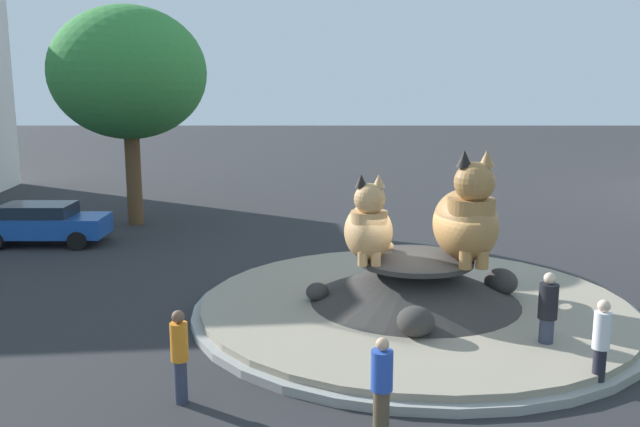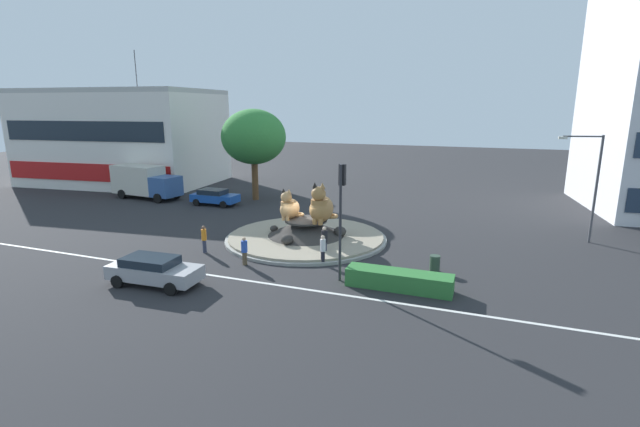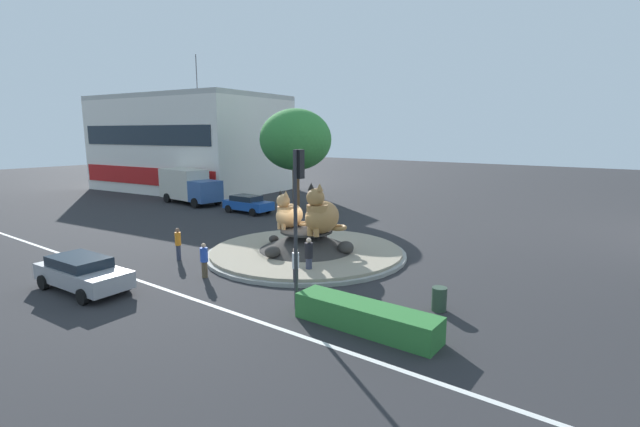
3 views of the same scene
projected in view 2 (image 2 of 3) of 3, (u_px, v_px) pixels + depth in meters
ground_plane at (306, 240)px, 30.65m from camera, size 160.00×160.00×0.00m
lane_centreline at (247, 281)px, 23.40m from camera, size 112.00×0.20×0.01m
roundabout_island at (306, 233)px, 30.54m from camera, size 10.82×10.82×1.39m
cat_statue_calico at (289, 207)px, 30.42m from camera, size 1.40×2.14×2.12m
cat_statue_tabby at (321, 207)px, 29.49m from camera, size 1.67×2.72×2.69m
traffic_light_mast at (341, 202)px, 22.59m from camera, size 0.33×0.46×5.99m
shophouse_block at (124, 137)px, 53.04m from camera, size 21.99×15.00×14.52m
clipped_hedge_strip at (399, 280)px, 22.25m from camera, size 5.19×1.20×0.90m
broadleaf_tree_behind_island at (254, 137)px, 42.59m from camera, size 6.06×6.06×8.58m
streetlight_arm at (592, 180)px, 29.10m from camera, size 2.66×0.73×7.02m
pedestrian_blue_shirt at (244, 250)px, 25.56m from camera, size 0.36×0.36×1.63m
pedestrian_black_shirt at (324, 240)px, 27.12m from camera, size 0.39×0.39×1.80m
pedestrian_orange_shirt at (204, 238)px, 27.71m from camera, size 0.31×0.31×1.70m
pedestrian_white_shirt at (323, 249)px, 25.58m from camera, size 0.31×0.31×1.73m
sedan_on_far_lane at (154, 270)px, 22.72m from camera, size 4.76×2.24×1.44m
hatchback_near_shophouse at (215, 197)px, 41.30m from camera, size 4.28×2.08×1.44m
delivery_box_truck at (145, 181)px, 44.13m from camera, size 7.31×3.19×3.18m
litter_bin at (435, 264)px, 24.61m from camera, size 0.56×0.56×0.90m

